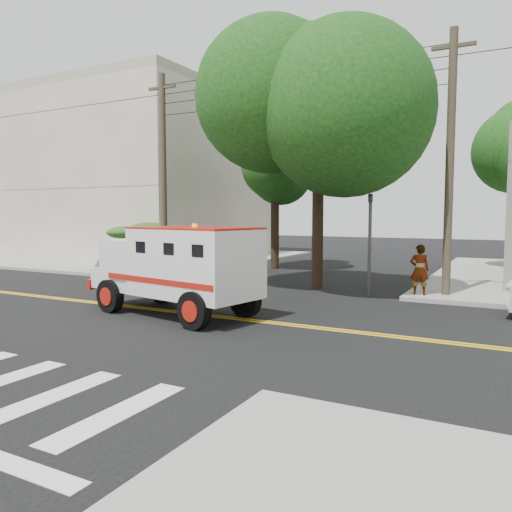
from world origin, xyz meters
The scene contains 12 objects.
ground centered at (0.00, 0.00, 0.00)m, with size 100.00×100.00×0.00m, color black.
sidewalk_nw centered at (-13.50, 13.50, 0.07)m, with size 17.00×17.00×0.15m, color gray.
building_left centered at (-15.50, 15.00, 5.15)m, with size 16.00×14.00×10.00m, color #B8A997.
utility_pole_left centered at (-5.60, 6.00, 4.50)m, with size 0.28×0.28×9.00m, color #382D23.
utility_pole_right centered at (6.30, 6.20, 4.50)m, with size 0.28×0.28×9.00m, color #382D23.
tree_main centered at (1.94, 6.21, 7.20)m, with size 6.08×5.70×9.85m.
tree_left centered at (-2.68, 11.79, 5.73)m, with size 4.48×4.20×7.70m.
traffic_signal centered at (3.80, 5.60, 2.23)m, with size 0.15×0.18×3.60m.
accessibility_sign centered at (-6.20, 6.17, 1.37)m, with size 0.45×0.10×2.02m.
palm_planter centered at (-7.44, 6.62, 1.65)m, with size 3.52×2.63×2.36m.
armored_truck centered at (-0.14, -0.33, 1.44)m, with size 5.85×3.10×2.54m.
pedestrian_a centered at (5.50, 5.70, 1.01)m, with size 0.63×0.41×1.72m, color gray.
Camera 1 is at (8.47, -11.77, 2.90)m, focal length 35.00 mm.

